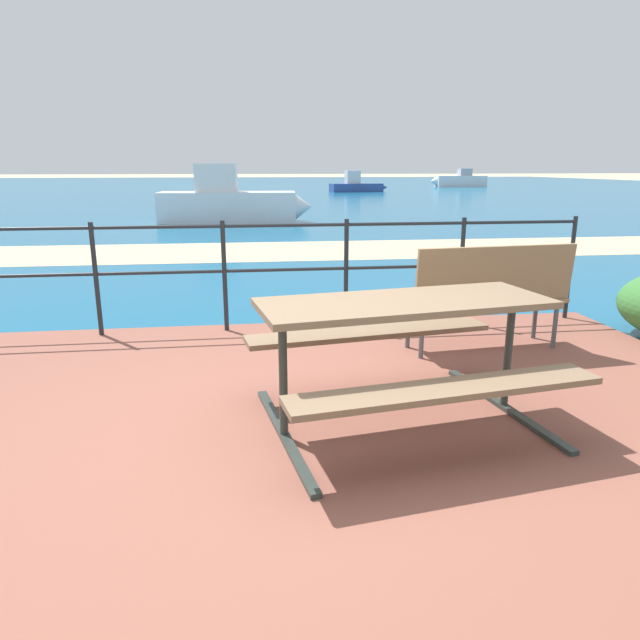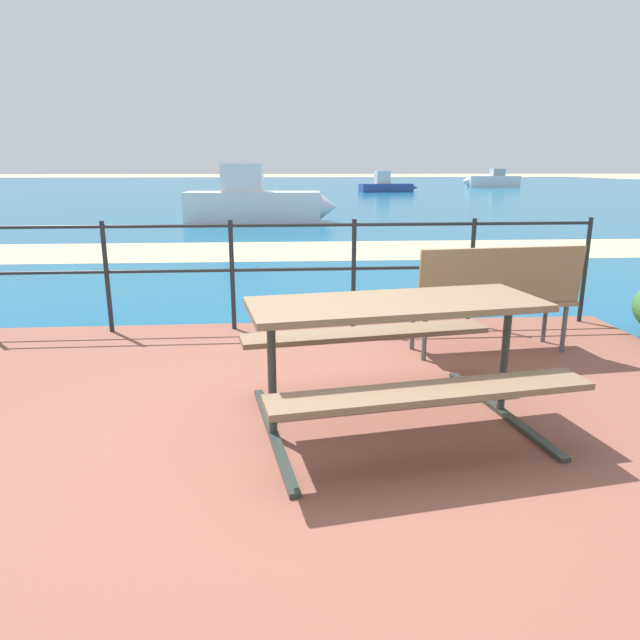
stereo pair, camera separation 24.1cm
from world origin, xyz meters
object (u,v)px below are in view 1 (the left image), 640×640
Objects in this scene: picnic_table at (403,334)px; boat_near at (357,186)px; boat_mid at (230,202)px; boat_far at (459,180)px; park_bench at (489,290)px.

picnic_table is 0.49× the size of boat_near.
boat_mid is at bearing 86.12° from picnic_table.
picnic_table is at bearing 68.59° from boat_far.
boat_mid is 32.86m from boat_far.
boat_far is at bearing -116.15° from park_bench.
park_bench is 43.32m from boat_far.
park_bench is 0.32× the size of boat_mid.
boat_near is at bearing 38.73° from boat_far.
boat_far reaches higher than boat_near.
boat_mid is (-2.35, 12.80, -0.02)m from park_bench.
park_bench is at bearing -107.40° from boat_near.
boat_near is at bearing 71.88° from boat_mid.
picnic_table is at bearing -81.81° from boat_mid.
park_bench is at bearing -76.37° from boat_mid.
park_bench is 13.02m from boat_mid.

